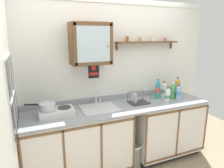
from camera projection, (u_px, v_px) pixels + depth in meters
back_wall at (112, 81)px, 3.11m from camera, size 3.31×0.07×2.42m
side_wall_left at (7, 118)px, 1.74m from camera, size 0.05×3.46×2.42m
lower_cabinet_run at (78, 145)px, 2.74m from camera, size 1.41×0.65×0.89m
lower_cabinet_run_right at (164, 127)px, 3.27m from camera, size 1.12×0.65×0.89m
countertop at (121, 107)px, 2.87m from camera, size 2.67×0.67×0.03m
backsplash at (112, 97)px, 3.14m from camera, size 2.67×0.02×0.08m
sink at (99, 110)px, 2.80m from camera, size 0.49×0.46×0.45m
hot_plate_stove at (57, 112)px, 2.53m from camera, size 0.43×0.26×0.09m
saucepan at (47, 106)px, 2.49m from camera, size 0.37×0.21×0.09m
bottle_soda_green_0 at (172, 91)px, 3.20m from camera, size 0.08×0.08×0.26m
bottle_juice_amber_1 at (177, 88)px, 3.24m from camera, size 0.08×0.08×0.33m
bottle_water_blue_2 at (179, 93)px, 3.14m from camera, size 0.08×0.08×0.25m
bottle_opaque_white_3 at (168, 95)px, 3.08m from camera, size 0.08×0.08×0.23m
bottle_detergent_teal_4 at (158, 90)px, 3.18m from camera, size 0.07×0.07×0.32m
bottle_water_clear_5 at (164, 90)px, 3.22m from camera, size 0.08×0.08×0.28m
dish_rack at (138, 101)px, 2.99m from camera, size 0.29×0.22×0.17m
wall_cabinet at (90, 44)px, 2.66m from camera, size 0.53×0.34×0.55m
spice_shelf at (147, 42)px, 3.09m from camera, size 1.04×0.14×0.22m
warning_sign at (94, 70)px, 2.92m from camera, size 0.16×0.01×0.24m
window at (12, 94)px, 2.08m from camera, size 0.03×0.78×0.80m
trash_bin at (132, 154)px, 3.00m from camera, size 0.31×0.31×0.36m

